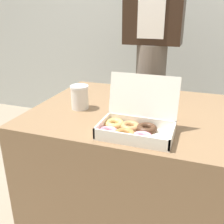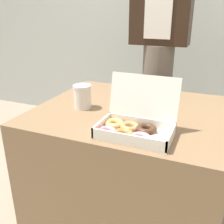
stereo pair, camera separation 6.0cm
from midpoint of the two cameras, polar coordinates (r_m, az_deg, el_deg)
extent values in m
plane|color=gray|center=(1.80, 4.57, -20.70)|extent=(14.00, 14.00, 0.00)
cube|color=brown|center=(1.58, 4.94, -11.28)|extent=(1.00, 0.87, 0.70)
cube|color=white|center=(1.12, 6.47, -5.21)|extent=(0.31, 0.19, 0.01)
cube|color=white|center=(1.16, -0.74, -2.78)|extent=(0.01, 0.19, 0.05)
cube|color=white|center=(1.09, 14.31, -5.26)|extent=(0.01, 0.19, 0.05)
cube|color=white|center=(1.03, 5.08, -6.05)|extent=(0.31, 0.01, 0.05)
cube|color=white|center=(1.19, 7.78, -2.25)|extent=(0.31, 0.01, 0.05)
cube|color=white|center=(1.17, 8.38, 3.39)|extent=(0.31, 0.05, 0.19)
torus|color=pink|center=(1.11, 0.33, -4.41)|extent=(0.12, 0.12, 0.03)
torus|color=tan|center=(1.19, 1.93, -2.64)|extent=(0.13, 0.13, 0.03)
torus|color=#A87038|center=(1.09, 3.97, -5.01)|extent=(0.13, 0.13, 0.03)
torus|color=#B27F4C|center=(1.16, 5.37, -3.27)|extent=(0.13, 0.13, 0.03)
torus|color=pink|center=(1.07, 7.76, -5.72)|extent=(0.10, 0.10, 0.03)
torus|color=#422819|center=(1.15, 8.92, -3.79)|extent=(0.11, 0.11, 0.03)
torus|color=silver|center=(1.06, 11.67, -6.34)|extent=(0.12, 0.12, 0.03)
cylinder|color=silver|center=(1.42, -5.23, 3.10)|extent=(0.09, 0.09, 0.12)
cylinder|color=white|center=(1.40, -5.32, 5.58)|extent=(0.10, 0.10, 0.01)
cylinder|color=#665B51|center=(2.12, 10.21, 1.21)|extent=(0.23, 0.23, 0.96)
cube|color=black|center=(1.99, 11.81, 22.84)|extent=(0.41, 0.19, 0.60)
cube|color=silver|center=(1.90, 11.03, 21.15)|extent=(0.19, 0.01, 0.39)
camera|label=1|loc=(0.03, -88.52, 0.58)|focal=42.00mm
camera|label=2|loc=(0.03, 91.48, -0.58)|focal=42.00mm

